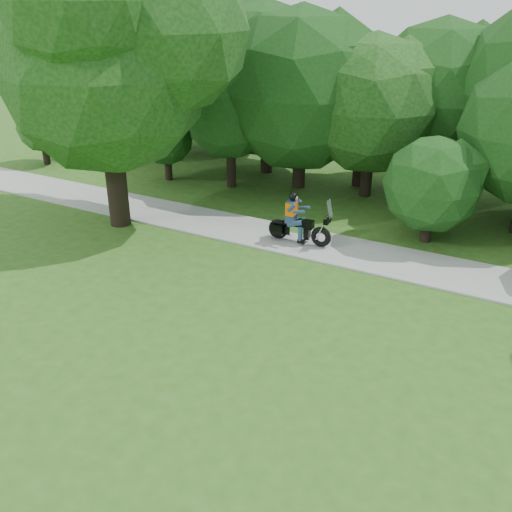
% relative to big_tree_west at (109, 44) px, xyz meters
% --- Properties ---
extents(ground, '(100.00, 100.00, 0.00)m').
position_rel_big_tree_west_xyz_m(ground, '(10.54, -6.85, -5.76)').
color(ground, '#2F5418').
rests_on(ground, ground).
extents(walkway, '(60.00, 2.20, 0.06)m').
position_rel_big_tree_west_xyz_m(walkway, '(10.54, 1.15, -5.73)').
color(walkway, gray).
rests_on(walkway, ground).
extents(tree_line, '(40.82, 12.20, 7.71)m').
position_rel_big_tree_west_xyz_m(tree_line, '(10.46, 7.54, -2.08)').
color(tree_line, black).
rests_on(tree_line, ground).
extents(big_tree_west, '(8.64, 6.56, 9.96)m').
position_rel_big_tree_west_xyz_m(big_tree_west, '(0.00, 0.00, 0.00)').
color(big_tree_west, black).
rests_on(big_tree_west, ground).
extents(touring_motorcycle, '(2.10, 0.63, 1.60)m').
position_rel_big_tree_west_xyz_m(touring_motorcycle, '(5.95, 1.02, -5.12)').
color(touring_motorcycle, black).
rests_on(touring_motorcycle, walkway).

